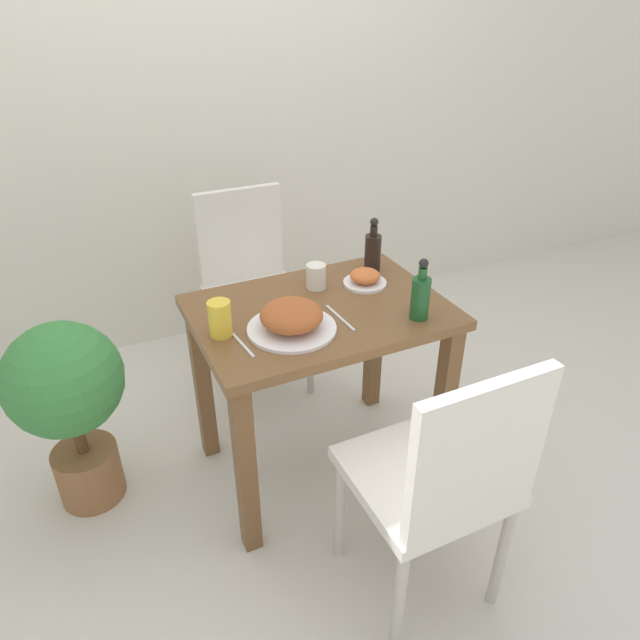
% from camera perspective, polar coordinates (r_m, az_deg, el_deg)
% --- Properties ---
extents(ground_plane, '(16.00, 16.00, 0.00)m').
position_cam_1_polar(ground_plane, '(2.41, 0.00, -13.96)').
color(ground_plane, beige).
extents(wall_back, '(8.00, 0.05, 2.60)m').
position_cam_1_polar(wall_back, '(2.94, -11.47, 22.31)').
color(wall_back, beige).
rests_on(wall_back, ground_plane).
extents(dining_table, '(0.87, 0.62, 0.72)m').
position_cam_1_polar(dining_table, '(2.05, 0.00, -2.20)').
color(dining_table, brown).
rests_on(dining_table, ground_plane).
extents(chair_near, '(0.42, 0.42, 0.92)m').
position_cam_1_polar(chair_near, '(1.65, 12.20, -15.09)').
color(chair_near, silver).
rests_on(chair_near, ground_plane).
extents(chair_far, '(0.42, 0.42, 0.92)m').
position_cam_1_polar(chair_far, '(2.65, -6.96, 4.09)').
color(chair_far, silver).
rests_on(chair_far, ground_plane).
extents(food_plate, '(0.29, 0.29, 0.10)m').
position_cam_1_polar(food_plate, '(1.82, -2.87, 0.18)').
color(food_plate, white).
rests_on(food_plate, dining_table).
extents(side_plate, '(0.16, 0.16, 0.06)m').
position_cam_1_polar(side_plate, '(2.13, 4.52, 4.19)').
color(side_plate, white).
rests_on(side_plate, dining_table).
extents(drink_cup, '(0.07, 0.07, 0.09)m').
position_cam_1_polar(drink_cup, '(2.09, -0.40, 4.39)').
color(drink_cup, silver).
rests_on(drink_cup, dining_table).
extents(juice_glass, '(0.07, 0.07, 0.12)m').
position_cam_1_polar(juice_glass, '(1.82, -9.97, 0.13)').
color(juice_glass, gold).
rests_on(juice_glass, dining_table).
extents(sauce_bottle, '(0.06, 0.06, 0.22)m').
position_cam_1_polar(sauce_bottle, '(2.22, 5.30, 6.92)').
color(sauce_bottle, black).
rests_on(sauce_bottle, dining_table).
extents(condiment_bottle, '(0.06, 0.06, 0.22)m').
position_cam_1_polar(condiment_bottle, '(1.90, 10.02, 2.41)').
color(condiment_bottle, '#194C23').
rests_on(condiment_bottle, dining_table).
extents(fork_utensil, '(0.03, 0.20, 0.00)m').
position_cam_1_polar(fork_utensil, '(1.80, -7.99, -2.19)').
color(fork_utensil, silver).
rests_on(fork_utensil, dining_table).
extents(spoon_utensil, '(0.02, 0.19, 0.00)m').
position_cam_1_polar(spoon_utensil, '(1.91, 2.02, 0.22)').
color(spoon_utensil, silver).
rests_on(spoon_utensil, dining_table).
extents(potted_plant_left, '(0.40, 0.40, 0.74)m').
position_cam_1_polar(potted_plant_left, '(2.15, -23.91, -6.94)').
color(potted_plant_left, brown).
rests_on(potted_plant_left, ground_plane).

